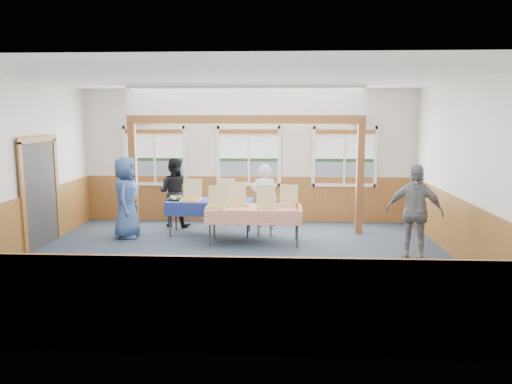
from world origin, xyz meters
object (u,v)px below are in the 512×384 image
(table_right, at_px, (254,210))
(woman_black, at_px, (174,192))
(woman_white, at_px, (265,200))
(man_blue, at_px, (126,198))
(person_grey, at_px, (414,212))
(table_left, at_px, (210,203))

(table_right, distance_m, woman_black, 2.47)
(woman_black, bearing_deg, woman_white, 171.28)
(man_blue, xyz_separation_m, person_grey, (5.66, -1.28, 0.00))
(person_grey, bearing_deg, table_left, 179.68)
(woman_white, relative_size, person_grey, 0.90)
(person_grey, bearing_deg, man_blue, -170.24)
(table_left, relative_size, woman_white, 1.24)
(woman_white, bearing_deg, man_blue, 10.01)
(woman_white, bearing_deg, person_grey, 153.11)
(table_left, bearing_deg, man_blue, -160.94)
(table_right, height_order, woman_white, woman_white)
(woman_white, xyz_separation_m, man_blue, (-2.91, -0.33, 0.08))
(woman_black, relative_size, man_blue, 0.94)
(table_right, bearing_deg, table_left, 136.86)
(woman_white, height_order, man_blue, man_blue)
(table_left, relative_size, woman_black, 1.19)
(table_right, bearing_deg, woman_black, 136.25)
(table_left, height_order, table_right, same)
(table_left, distance_m, person_grey, 4.27)
(table_left, xyz_separation_m, woman_black, (-0.95, 0.76, 0.10))
(table_left, distance_m, woman_white, 1.18)
(table_left, distance_m, table_right, 1.25)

